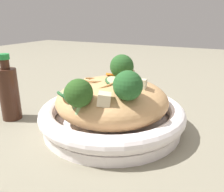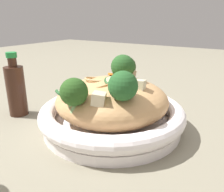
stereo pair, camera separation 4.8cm
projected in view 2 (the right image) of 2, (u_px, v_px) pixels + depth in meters
The scene contains 8 objects.
ground_plane at pixel (112, 128), 0.51m from camera, with size 3.00×3.00×0.00m, color gray.
serving_bowl at pixel (112, 116), 0.50m from camera, with size 0.31×0.31×0.05m.
noodle_heap at pixel (112, 100), 0.49m from camera, with size 0.23×0.23×0.09m.
broccoli_florets at pixel (108, 79), 0.44m from camera, with size 0.21×0.14×0.08m.
carrot_coins at pixel (118, 82), 0.46m from camera, with size 0.12×0.09×0.02m.
zucchini_slices at pixel (85, 90), 0.44m from camera, with size 0.12×0.11×0.04m.
chicken_chunks at pixel (123, 83), 0.46m from camera, with size 0.18×0.09×0.04m.
soy_sauce_bottle at pixel (16, 89), 0.56m from camera, with size 0.04×0.04×0.15m.
Camera 2 is at (-0.38, -0.25, 0.23)m, focal length 37.23 mm.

